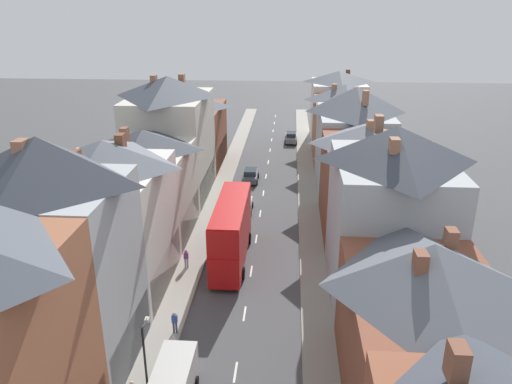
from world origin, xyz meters
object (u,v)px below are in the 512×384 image
street_lamp (146,362)px  car_near_blue (291,137)px  car_near_silver (243,205)px  double_decker_bus_lead (231,230)px  car_parked_right_a (251,175)px  pedestrian_mid_right (175,321)px  pedestrian_far_left (186,258)px

street_lamp → car_near_blue: bearing=82.5°
car_near_blue → car_near_silver: 28.66m
double_decker_bus_lead → car_parked_right_a: (0.01, 20.16, -2.00)m
double_decker_bus_lead → pedestrian_mid_right: size_ratio=6.71×
car_near_silver → pedestrian_far_left: bearing=-106.1°
car_near_blue → pedestrian_far_left: bearing=-101.8°
car_near_silver → car_parked_right_a: car_near_silver is taller
pedestrian_far_left → street_lamp: 15.53m
pedestrian_mid_right → pedestrian_far_left: bearing=96.5°
car_parked_right_a → double_decker_bus_lead: bearing=-90.0°
double_decker_bus_lead → pedestrian_mid_right: bearing=-103.8°
car_parked_right_a → pedestrian_mid_right: bearing=-94.8°
car_near_blue → pedestrian_mid_right: bearing=-98.6°
car_parked_right_a → street_lamp: 37.44m
pedestrian_mid_right → pedestrian_far_left: size_ratio=1.00×
car_near_silver → car_parked_right_a: 9.62m
car_near_silver → pedestrian_mid_right: pedestrian_mid_right is taller
pedestrian_far_left → car_parked_right_a: bearing=80.8°
car_near_blue → pedestrian_far_left: (-8.47, -40.57, 0.19)m
pedestrian_far_left → double_decker_bus_lead: bearing=26.7°
car_near_silver → street_lamp: size_ratio=0.72×
car_near_blue → pedestrian_mid_right: (-7.48, -49.26, 0.19)m
car_near_silver → car_near_blue: bearing=80.2°
double_decker_bus_lead → pedestrian_mid_right: (-2.57, -10.48, -1.78)m
car_near_blue → pedestrian_far_left: size_ratio=2.71×
double_decker_bus_lead → car_near_silver: double_decker_bus_lead is taller
pedestrian_mid_right → street_lamp: street_lamp is taller
pedestrian_mid_right → double_decker_bus_lead: bearing=76.2°
double_decker_bus_lead → car_near_blue: bearing=82.8°
car_near_blue → car_parked_right_a: size_ratio=1.02×
double_decker_bus_lead → car_parked_right_a: size_ratio=2.51×
car_near_blue → street_lamp: size_ratio=0.79×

